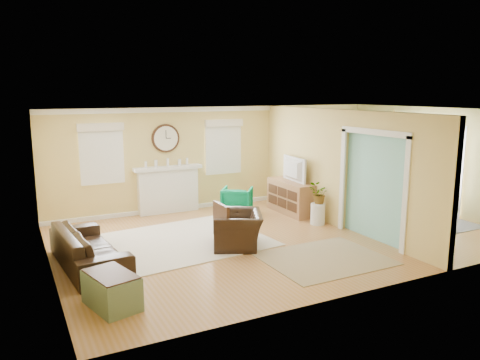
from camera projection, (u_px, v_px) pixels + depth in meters
name	position (u px, v px, depth m)	size (l,w,h in m)	color
floor	(280.00, 235.00, 9.86)	(9.00, 9.00, 0.00)	#A46C31
wall_back	(221.00, 157.00, 12.25)	(9.00, 0.02, 2.60)	#E0C36B
wall_front	(387.00, 206.00, 6.98)	(9.00, 0.02, 2.60)	#E0C36B
wall_left	(46.00, 196.00, 7.62)	(0.02, 6.00, 2.60)	#E0C36B
wall_right	(436.00, 160.00, 11.60)	(0.02, 6.00, 2.60)	#E0C36B
ceiling	(282.00, 111.00, 9.37)	(9.00, 6.00, 0.02)	white
partition	(332.00, 165.00, 10.52)	(0.17, 6.00, 2.60)	#E0C36B
fireplace	(168.00, 189.00, 11.61)	(1.70, 0.30, 1.17)	white
wall_clock	(166.00, 138.00, 11.45)	(0.70, 0.07, 0.70)	#462718
window_left	(101.00, 150.00, 10.79)	(1.05, 0.13, 1.42)	white
window_right	(223.00, 143.00, 12.16)	(1.05, 0.13, 1.42)	white
french_doors	(434.00, 168.00, 11.62)	(0.06, 1.70, 2.20)	white
pendant	(393.00, 126.00, 10.77)	(0.30, 0.30, 0.55)	gold
rug_cream	(185.00, 240.00, 9.48)	(3.09, 2.68, 0.02)	beige
rug_jute	(324.00, 259.00, 8.45)	(2.14, 1.75, 0.01)	#9F8467
rug_grey	(399.00, 218.00, 11.18)	(2.38, 2.98, 0.01)	slate
sofa	(89.00, 248.00, 8.05)	(2.27, 0.89, 0.66)	black
eames_chair	(238.00, 229.00, 9.07)	(1.05, 0.92, 0.68)	black
green_chair	(237.00, 201.00, 11.54)	(0.70, 0.72, 0.66)	#027B4D
trunk	(112.00, 290.00, 6.53)	(0.73, 0.97, 0.50)	slate
credenza	(291.00, 197.00, 11.60)	(0.51, 1.50, 0.80)	#A0754E
tv	(291.00, 169.00, 11.46)	(1.05, 0.14, 0.60)	black
garden_stool	(318.00, 214.00, 10.62)	(0.33, 0.33, 0.48)	white
potted_plant	(318.00, 194.00, 10.53)	(0.42, 0.36, 0.47)	#337F33
dining_table	(400.00, 204.00, 11.12)	(1.98, 1.10, 0.70)	#462718
dining_chair_n	(370.00, 189.00, 11.95)	(0.45, 0.45, 0.88)	slate
dining_chair_s	(443.00, 203.00, 10.10)	(0.54, 0.54, 1.02)	slate
dining_chair_w	(380.00, 196.00, 10.86)	(0.51, 0.51, 0.99)	white
dining_chair_e	(419.00, 193.00, 11.40)	(0.44, 0.44, 0.92)	slate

